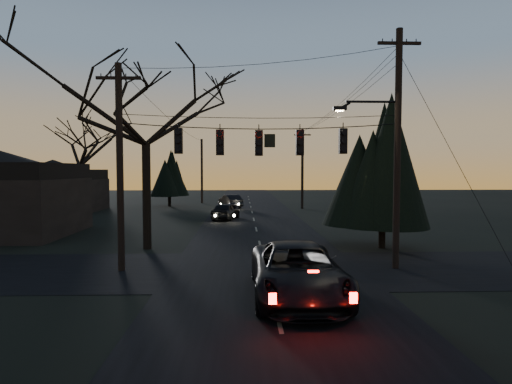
{
  "coord_description": "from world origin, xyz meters",
  "views": [
    {
      "loc": [
        -1.01,
        -7.7,
        4.19
      ],
      "look_at": [
        -0.42,
        9.95,
        3.26
      ],
      "focal_mm": 30.0,
      "sensor_mm": 36.0,
      "label": 1
    }
  ],
  "objects_px": {
    "utility_pole_far_r": "(302,208)",
    "utility_pole_far_l": "(202,203)",
    "utility_pole_right": "(395,268)",
    "bare_tree_left": "(145,102)",
    "utility_pole_left": "(122,271)",
    "evergreen_right": "(383,167)",
    "sedan_oncoming_a": "(226,211)",
    "suv_near": "(298,272)",
    "sedan_oncoming_b": "(230,201)"
  },
  "relations": [
    {
      "from": "sedan_oncoming_b",
      "to": "utility_pole_far_l",
      "type": "bearing_deg",
      "value": -81.56
    },
    {
      "from": "utility_pole_right",
      "to": "bare_tree_left",
      "type": "height_order",
      "value": "bare_tree_left"
    },
    {
      "from": "utility_pole_left",
      "to": "evergreen_right",
      "type": "height_order",
      "value": "evergreen_right"
    },
    {
      "from": "suv_near",
      "to": "sedan_oncoming_b",
      "type": "relative_size",
      "value": 1.47
    },
    {
      "from": "suv_near",
      "to": "utility_pole_far_r",
      "type": "bearing_deg",
      "value": 81.64
    },
    {
      "from": "utility_pole_left",
      "to": "sedan_oncoming_a",
      "type": "xyz_separation_m",
      "value": [
        3.64,
        18.01,
        0.71
      ]
    },
    {
      "from": "suv_near",
      "to": "sedan_oncoming_b",
      "type": "distance_m",
      "value": 33.64
    },
    {
      "from": "utility_pole_left",
      "to": "utility_pole_far_r",
      "type": "xyz_separation_m",
      "value": [
        11.5,
        28.0,
        0.0
      ]
    },
    {
      "from": "sedan_oncoming_b",
      "to": "utility_pole_right",
      "type": "bearing_deg",
      "value": 83.43
    },
    {
      "from": "utility_pole_far_l",
      "to": "sedan_oncoming_a",
      "type": "relative_size",
      "value": 1.91
    },
    {
      "from": "utility_pole_right",
      "to": "suv_near",
      "type": "relative_size",
      "value": 1.61
    },
    {
      "from": "evergreen_right",
      "to": "sedan_oncoming_b",
      "type": "xyz_separation_m",
      "value": [
        -8.75,
        24.76,
        -3.62
      ]
    },
    {
      "from": "utility_pole_far_r",
      "to": "utility_pole_far_l",
      "type": "height_order",
      "value": "utility_pole_far_r"
    },
    {
      "from": "utility_pole_left",
      "to": "evergreen_right",
      "type": "relative_size",
      "value": 1.14
    },
    {
      "from": "utility_pole_far_r",
      "to": "utility_pole_far_l",
      "type": "distance_m",
      "value": 14.01
    },
    {
      "from": "sedan_oncoming_a",
      "to": "suv_near",
      "type": "bearing_deg",
      "value": 111.1
    },
    {
      "from": "utility_pole_right",
      "to": "utility_pole_far_r",
      "type": "relative_size",
      "value": 1.18
    },
    {
      "from": "utility_pole_right",
      "to": "utility_pole_far_r",
      "type": "distance_m",
      "value": 28.0
    },
    {
      "from": "suv_near",
      "to": "utility_pole_right",
      "type": "bearing_deg",
      "value": 40.49
    },
    {
      "from": "sedan_oncoming_a",
      "to": "sedan_oncoming_b",
      "type": "height_order",
      "value": "sedan_oncoming_a"
    },
    {
      "from": "sedan_oncoming_b",
      "to": "utility_pole_left",
      "type": "bearing_deg",
      "value": 61.46
    },
    {
      "from": "utility_pole_far_r",
      "to": "utility_pole_far_l",
      "type": "xyz_separation_m",
      "value": [
        -11.5,
        8.0,
        0.0
      ]
    },
    {
      "from": "utility_pole_right",
      "to": "sedan_oncoming_a",
      "type": "bearing_deg",
      "value": 113.57
    },
    {
      "from": "bare_tree_left",
      "to": "utility_pole_right",
      "type": "bearing_deg",
      "value": -22.97
    },
    {
      "from": "bare_tree_left",
      "to": "sedan_oncoming_a",
      "type": "bearing_deg",
      "value": 74.48
    },
    {
      "from": "bare_tree_left",
      "to": "suv_near",
      "type": "relative_size",
      "value": 1.77
    },
    {
      "from": "utility_pole_far_l",
      "to": "bare_tree_left",
      "type": "xyz_separation_m",
      "value": [
        -0.01,
        -31.12,
        7.7
      ]
    },
    {
      "from": "bare_tree_left",
      "to": "sedan_oncoming_b",
      "type": "xyz_separation_m",
      "value": [
        3.73,
        24.61,
        -7.0
      ]
    },
    {
      "from": "utility_pole_right",
      "to": "sedan_oncoming_b",
      "type": "xyz_separation_m",
      "value": [
        -7.77,
        29.48,
        0.7
      ]
    },
    {
      "from": "utility_pole_far_l",
      "to": "bare_tree_left",
      "type": "height_order",
      "value": "bare_tree_left"
    },
    {
      "from": "evergreen_right",
      "to": "suv_near",
      "type": "relative_size",
      "value": 1.2
    },
    {
      "from": "evergreen_right",
      "to": "utility_pole_far_l",
      "type": "bearing_deg",
      "value": 111.75
    },
    {
      "from": "sedan_oncoming_a",
      "to": "evergreen_right",
      "type": "bearing_deg",
      "value": 136.55
    },
    {
      "from": "utility_pole_far_r",
      "to": "suv_near",
      "type": "distance_m",
      "value": 32.37
    },
    {
      "from": "utility_pole_far_r",
      "to": "suv_near",
      "type": "bearing_deg",
      "value": -98.35
    },
    {
      "from": "utility_pole_far_l",
      "to": "evergreen_right",
      "type": "relative_size",
      "value": 1.07
    },
    {
      "from": "utility_pole_left",
      "to": "suv_near",
      "type": "bearing_deg",
      "value": -30.55
    },
    {
      "from": "utility_pole_left",
      "to": "utility_pole_far_r",
      "type": "distance_m",
      "value": 30.27
    },
    {
      "from": "utility_pole_right",
      "to": "suv_near",
      "type": "height_order",
      "value": "utility_pole_right"
    },
    {
      "from": "suv_near",
      "to": "sedan_oncoming_a",
      "type": "xyz_separation_m",
      "value": [
        -3.16,
        22.03,
        -0.15
      ]
    },
    {
      "from": "bare_tree_left",
      "to": "utility_pole_left",
      "type": "bearing_deg",
      "value": -89.93
    },
    {
      "from": "utility_pole_far_r",
      "to": "evergreen_right",
      "type": "height_order",
      "value": "evergreen_right"
    },
    {
      "from": "suv_near",
      "to": "sedan_oncoming_b",
      "type": "bearing_deg",
      "value": 95.24
    },
    {
      "from": "utility_pole_left",
      "to": "utility_pole_far_l",
      "type": "distance_m",
      "value": 36.0
    },
    {
      "from": "evergreen_right",
      "to": "suv_near",
      "type": "height_order",
      "value": "evergreen_right"
    },
    {
      "from": "bare_tree_left",
      "to": "evergreen_right",
      "type": "height_order",
      "value": "bare_tree_left"
    },
    {
      "from": "utility_pole_right",
      "to": "sedan_oncoming_a",
      "type": "xyz_separation_m",
      "value": [
        -7.86,
        18.01,
        0.71
      ]
    },
    {
      "from": "utility_pole_right",
      "to": "bare_tree_left",
      "type": "distance_m",
      "value": 14.68
    },
    {
      "from": "utility_pole_left",
      "to": "sedan_oncoming_b",
      "type": "relative_size",
      "value": 2.0
    },
    {
      "from": "bare_tree_left",
      "to": "evergreen_right",
      "type": "bearing_deg",
      "value": -0.71
    }
  ]
}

